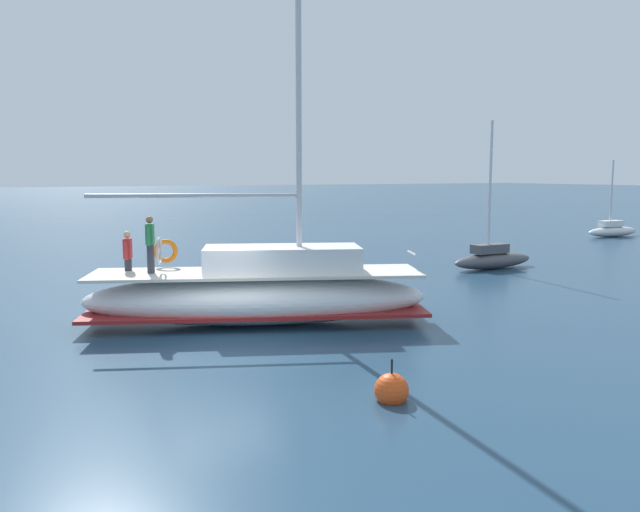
{
  "coord_description": "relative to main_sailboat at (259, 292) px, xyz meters",
  "views": [
    {
      "loc": [
        14.66,
        -5.0,
        4.2
      ],
      "look_at": [
        -1.75,
        3.53,
        1.8
      ],
      "focal_mm": 35.79,
      "sensor_mm": 36.0,
      "label": 1
    }
  ],
  "objects": [
    {
      "name": "ground_plane",
      "position": [
        1.72,
        -1.6,
        -0.91
      ],
      "size": [
        400.0,
        400.0,
        0.0
      ],
      "primitive_type": "plane",
      "color": "navy"
    },
    {
      "name": "main_sailboat",
      "position": [
        0.0,
        0.0,
        0.0
      ],
      "size": [
        5.81,
        9.8,
        12.93
      ],
      "color": "white",
      "rests_on": "ground"
    },
    {
      "name": "moored_sloop_near",
      "position": [
        -12.2,
        30.29,
        -0.45
      ],
      "size": [
        1.25,
        4.29,
        5.07
      ],
      "color": "white",
      "rests_on": "ground"
    },
    {
      "name": "moored_sloop_far",
      "position": [
        -4.94,
        13.13,
        -0.42
      ],
      "size": [
        1.11,
        4.36,
        6.46
      ],
      "color": "#4C4C51",
      "rests_on": "ground"
    },
    {
      "name": "mooring_buoy",
      "position": [
        6.86,
        -0.15,
        -0.71
      ],
      "size": [
        0.65,
        0.65,
        0.93
      ],
      "color": "#EA4C19",
      "rests_on": "ground"
    }
  ]
}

